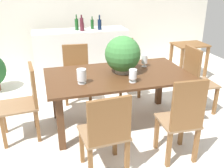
{
  "coord_description": "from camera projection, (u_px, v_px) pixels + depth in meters",
  "views": [
    {
      "loc": [
        -0.97,
        -3.3,
        1.97
      ],
      "look_at": [
        -0.04,
        -0.04,
        0.55
      ],
      "focal_mm": 41.5,
      "sensor_mm": 36.0,
      "label": 1
    }
  ],
  "objects": [
    {
      "name": "dining_table",
      "position": [
        118.0,
        82.0,
        3.52
      ],
      "size": [
        1.91,
        1.05,
        0.75
      ],
      "color": "#4C2D19",
      "rests_on": "ground"
    },
    {
      "name": "crystal_vase_right",
      "position": [
        144.0,
        60.0,
        3.73
      ],
      "size": [
        0.09,
        0.09,
        0.18
      ],
      "color": "silver",
      "rests_on": "dining_table"
    },
    {
      "name": "wine_bottle_amber",
      "position": [
        82.0,
        27.0,
        5.1
      ],
      "size": [
        0.08,
        0.08,
        0.23
      ],
      "color": "#511E28",
      "rests_on": "kitchen_counter"
    },
    {
      "name": "wine_bottle_clear",
      "position": [
        100.0,
        24.0,
        5.21
      ],
      "size": [
        0.08,
        0.08,
        0.29
      ],
      "color": "#0F1E38",
      "rests_on": "kitchen_counter"
    },
    {
      "name": "wine_bottle_dark",
      "position": [
        77.0,
        24.0,
        5.17
      ],
      "size": [
        0.07,
        0.07,
        0.31
      ],
      "color": "#194C1E",
      "rests_on": "kitchen_counter"
    },
    {
      "name": "chair_near_right",
      "position": [
        182.0,
        118.0,
        2.79
      ],
      "size": [
        0.42,
        0.44,
        1.02
      ],
      "rotation": [
        0.0,
        0.0,
        3.1
      ],
      "color": "brown",
      "rests_on": "ground"
    },
    {
      "name": "flower_centerpiece",
      "position": [
        123.0,
        54.0,
        3.44
      ],
      "size": [
        0.48,
        0.48,
        0.5
      ],
      "color": "gray",
      "rests_on": "dining_table"
    },
    {
      "name": "chair_far_left",
      "position": [
        76.0,
        69.0,
        4.32
      ],
      "size": [
        0.49,
        0.46,
        0.93
      ],
      "rotation": [
        0.0,
        0.0,
        -0.1
      ],
      "color": "brown",
      "rests_on": "ground"
    },
    {
      "name": "chair_head_end",
      "position": [
        26.0,
        99.0,
        3.26
      ],
      "size": [
        0.51,
        0.48,
        0.96
      ],
      "rotation": [
        0.0,
        0.0,
        -1.48
      ],
      "color": "brown",
      "rests_on": "ground"
    },
    {
      "name": "wine_bottle_green",
      "position": [
        92.0,
        24.0,
        5.29
      ],
      "size": [
        0.06,
        0.06,
        0.25
      ],
      "color": "#194C1E",
      "rests_on": "kitchen_counter"
    },
    {
      "name": "chair_far_right",
      "position": [
        124.0,
        64.0,
        4.55
      ],
      "size": [
        0.42,
        0.48,
        0.96
      ],
      "rotation": [
        0.0,
        0.0,
        0.02
      ],
      "color": "brown",
      "rests_on": "ground"
    },
    {
      "name": "back_wall",
      "position": [
        81.0,
        8.0,
        5.74
      ],
      "size": [
        6.4,
        0.1,
        2.6
      ],
      "primitive_type": "cube",
      "color": "beige",
      "rests_on": "ground"
    },
    {
      "name": "wine_glass",
      "position": [
        80.0,
        71.0,
        3.26
      ],
      "size": [
        0.07,
        0.07,
        0.16
      ],
      "color": "silver",
      "rests_on": "dining_table"
    },
    {
      "name": "kitchen_counter",
      "position": [
        81.0,
        53.0,
        5.42
      ],
      "size": [
        1.91,
        0.59,
        0.96
      ],
      "primitive_type": "cube",
      "color": "silver",
      "rests_on": "ground"
    },
    {
      "name": "crystal_vase_left",
      "position": [
        133.0,
        75.0,
        3.18
      ],
      "size": [
        0.1,
        0.1,
        0.17
      ],
      "color": "silver",
      "rests_on": "dining_table"
    },
    {
      "name": "crystal_vase_center_near",
      "position": [
        82.0,
        75.0,
        3.14
      ],
      "size": [
        0.12,
        0.12,
        0.19
      ],
      "color": "silver",
      "rests_on": "dining_table"
    },
    {
      "name": "chair_foot_end",
      "position": [
        196.0,
        78.0,
        3.86
      ],
      "size": [
        0.43,
        0.43,
        1.03
      ],
      "rotation": [
        0.0,
        0.0,
        1.56
      ],
      "color": "brown",
      "rests_on": "ground"
    },
    {
      "name": "chair_near_left",
      "position": [
        106.0,
        132.0,
        2.58
      ],
      "size": [
        0.49,
        0.47,
        0.95
      ],
      "rotation": [
        0.0,
        0.0,
        3.21
      ],
      "color": "brown",
      "rests_on": "ground"
    },
    {
      "name": "side_table",
      "position": [
        189.0,
        53.0,
        5.2
      ],
      "size": [
        0.64,
        0.5,
        0.72
      ],
      "color": "brown",
      "rests_on": "ground"
    },
    {
      "name": "wine_bottle_tall",
      "position": [
        82.0,
        23.0,
        5.36
      ],
      "size": [
        0.08,
        0.08,
        0.27
      ],
      "color": "#511E28",
      "rests_on": "kitchen_counter"
    },
    {
      "name": "ground_plane",
      "position": [
        114.0,
        116.0,
        3.94
      ],
      "size": [
        7.04,
        7.04,
        0.0
      ],
      "primitive_type": "plane",
      "color": "silver"
    }
  ]
}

